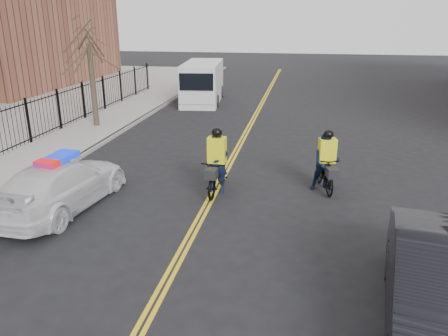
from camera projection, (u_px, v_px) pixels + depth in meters
ground at (194, 229)px, 11.63m from camera, size 120.00×120.00×0.00m
center_line_left at (237, 146)px, 19.07m from camera, size 0.10×60.00×0.01m
center_line_right at (241, 146)px, 19.05m from camera, size 0.10×60.00×0.01m
sidewalk at (80, 137)px, 20.31m from camera, size 3.00×60.00×0.15m
curb at (110, 138)px, 20.06m from camera, size 0.20×60.00×0.15m
iron_fence at (48, 116)px, 20.26m from camera, size 0.12×28.00×2.00m
street_tree at (90, 57)px, 21.05m from camera, size 3.20×3.20×4.80m
police_cruiser at (61, 185)px, 12.73m from camera, size 2.46×5.13×1.60m
dark_sedan at (447, 293)px, 7.46m from camera, size 2.71×5.62×1.78m
cargo_van at (202, 83)px, 28.50m from camera, size 2.86×6.33×2.57m
cyclist_near at (217, 170)px, 13.89m from camera, size 0.83×2.20×2.13m
cyclist_far at (326, 167)px, 14.02m from camera, size 1.04×2.07×2.02m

